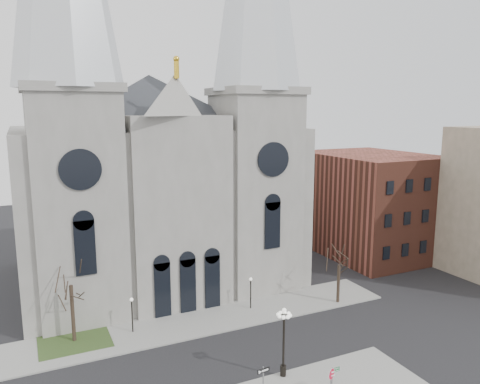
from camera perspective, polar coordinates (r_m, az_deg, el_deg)
name	(u,v)px	position (r m, az deg, el deg)	size (l,w,h in m)	color
ground	(248,383)	(37.68, 0.92, -22.23)	(160.00, 160.00, 0.00)	black
sidewalk_far	(197,322)	(46.54, -5.29, -15.49)	(40.00, 6.00, 0.14)	gray
grass_patch	(75,341)	(45.35, -19.52, -16.76)	(6.00, 5.00, 0.18)	#2A431C
cathedral	(157,124)	(53.32, -10.03, 8.17)	(33.00, 26.66, 54.00)	gray
bg_building_brick	(370,203)	(68.35, 15.54, -1.34)	(14.00, 18.00, 14.00)	brown
tree_left	(71,282)	(43.19, -19.95, -10.23)	(3.20, 3.20, 7.50)	black
tree_right	(339,262)	(50.02, 12.00, -8.39)	(3.20, 3.20, 6.00)	black
ped_lamp_left	(132,309)	(44.57, -13.04, -13.73)	(0.32, 0.32, 3.26)	black
ped_lamp_right	(251,288)	(48.22, 1.31, -11.58)	(0.32, 0.32, 3.26)	black
stop_sign	(331,377)	(35.34, 11.05, -21.27)	(0.87, 0.10, 2.41)	slate
globe_lamp	(284,334)	(36.69, 5.36, -16.81)	(1.34, 1.34, 5.46)	black
one_way_sign	(263,376)	(35.28, 2.85, -21.53)	(0.99, 0.12, 2.25)	slate
street_name_sign	(333,378)	(36.30, 11.27, -21.32)	(0.65, 0.08, 2.02)	slate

